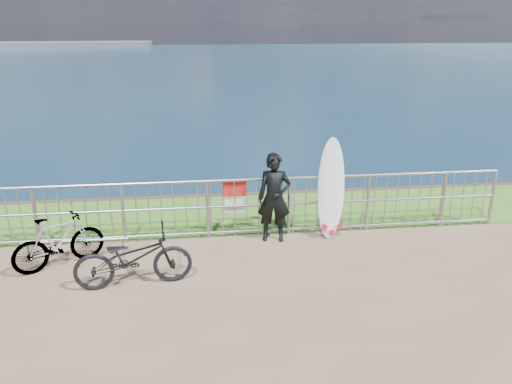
{
  "coord_description": "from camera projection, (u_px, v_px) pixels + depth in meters",
  "views": [
    {
      "loc": [
        -0.62,
        -6.88,
        3.85
      ],
      "look_at": [
        0.34,
        1.2,
        1.0
      ],
      "focal_mm": 35.0,
      "sensor_mm": 36.0,
      "label": 1
    }
  ],
  "objects": [
    {
      "name": "grass_strip",
      "position": [
        231.0,
        214.0,
        10.32
      ],
      "size": [
        120.0,
        120.0,
        0.0
      ],
      "primitive_type": "plane",
      "color": "#3C7921",
      "rests_on": "ground"
    },
    {
      "name": "surfer",
      "position": [
        274.0,
        198.0,
        8.89
      ],
      "size": [
        0.65,
        0.48,
        1.62
      ],
      "primitive_type": "imported",
      "rotation": [
        0.0,
        0.0,
        -0.17
      ],
      "color": "black",
      "rests_on": "ground"
    },
    {
      "name": "bicycle_far",
      "position": [
        59.0,
        241.0,
        8.03
      ],
      "size": [
        1.48,
        1.11,
        0.89
      ],
      "primitive_type": "imported",
      "rotation": [
        0.0,
        0.0,
        2.11
      ],
      "color": "black",
      "rests_on": "ground"
    },
    {
      "name": "bike_rack",
      "position": [
        75.0,
        243.0,
        8.31
      ],
      "size": [
        1.74,
        0.05,
        0.36
      ],
      "color": "gray",
      "rests_on": "ground"
    },
    {
      "name": "seascape",
      "position": [
        43.0,
        47.0,
        142.52
      ],
      "size": [
        260.0,
        260.0,
        5.0
      ],
      "color": "brown",
      "rests_on": "ground"
    },
    {
      "name": "bicycle_near",
      "position": [
        133.0,
        258.0,
        7.45
      ],
      "size": [
        1.8,
        0.8,
        0.92
      ],
      "primitive_type": "imported",
      "rotation": [
        0.0,
        0.0,
        1.69
      ],
      "color": "black",
      "rests_on": "ground"
    },
    {
      "name": "railing",
      "position": [
        236.0,
        207.0,
        9.1
      ],
      "size": [
        10.06,
        0.1,
        1.13
      ],
      "color": "gray",
      "rests_on": "ground"
    },
    {
      "name": "surfboard",
      "position": [
        331.0,
        192.0,
        9.05
      ],
      "size": [
        0.57,
        0.52,
        1.85
      ],
      "color": "white",
      "rests_on": "ground"
    }
  ]
}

